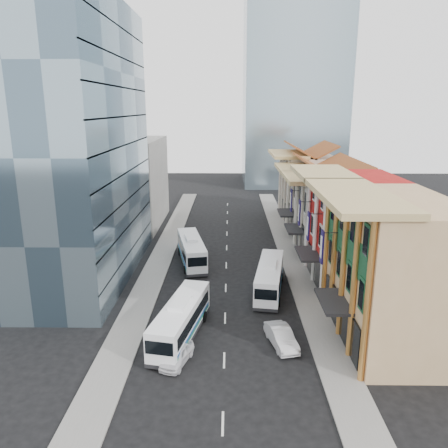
{
  "coord_description": "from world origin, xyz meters",
  "views": [
    {
      "loc": [
        0.37,
        -28.92,
        19.0
      ],
      "look_at": [
        -0.25,
        19.87,
        5.88
      ],
      "focal_mm": 35.0,
      "sensor_mm": 36.0,
      "label": 1
    }
  ],
  "objects_px": {
    "bus_left_far": "(192,250)",
    "shophouse_tan": "(394,270)",
    "sedan_left": "(177,355)",
    "sedan_right": "(281,337)",
    "office_tower": "(70,145)",
    "bus_right": "(270,277)",
    "bus_left_near": "(181,319)"
  },
  "relations": [
    {
      "from": "sedan_right",
      "to": "bus_right",
      "type": "bearing_deg",
      "value": 76.74
    },
    {
      "from": "sedan_right",
      "to": "sedan_left",
      "type": "bearing_deg",
      "value": -175.52
    },
    {
      "from": "bus_left_far",
      "to": "shophouse_tan",
      "type": "bearing_deg",
      "value": -56.13
    },
    {
      "from": "office_tower",
      "to": "bus_right",
      "type": "xyz_separation_m",
      "value": [
        21.62,
        -4.98,
        -13.31
      ]
    },
    {
      "from": "sedan_left",
      "to": "bus_left_near",
      "type": "bearing_deg",
      "value": 108.32
    },
    {
      "from": "office_tower",
      "to": "bus_left_near",
      "type": "xyz_separation_m",
      "value": [
        13.3,
        -14.53,
        -13.3
      ]
    },
    {
      "from": "bus_right",
      "to": "office_tower",
      "type": "bearing_deg",
      "value": 176.17
    },
    {
      "from": "sedan_left",
      "to": "sedan_right",
      "type": "distance_m",
      "value": 8.68
    },
    {
      "from": "bus_right",
      "to": "sedan_right",
      "type": "xyz_separation_m",
      "value": [
        0.04,
        -10.76,
        -0.93
      ]
    },
    {
      "from": "shophouse_tan",
      "to": "sedan_right",
      "type": "relative_size",
      "value": 3.04
    },
    {
      "from": "office_tower",
      "to": "bus_left_near",
      "type": "height_order",
      "value": "office_tower"
    },
    {
      "from": "bus_left_near",
      "to": "bus_right",
      "type": "relative_size",
      "value": 1.01
    },
    {
      "from": "bus_left_near",
      "to": "sedan_right",
      "type": "distance_m",
      "value": 8.5
    },
    {
      "from": "bus_left_near",
      "to": "bus_right",
      "type": "height_order",
      "value": "bus_left_near"
    },
    {
      "from": "shophouse_tan",
      "to": "bus_left_near",
      "type": "xyz_separation_m",
      "value": [
        -17.7,
        -0.53,
        -4.3
      ]
    },
    {
      "from": "office_tower",
      "to": "bus_left_far",
      "type": "height_order",
      "value": "office_tower"
    },
    {
      "from": "bus_right",
      "to": "sedan_right",
      "type": "bearing_deg",
      "value": -80.66
    },
    {
      "from": "shophouse_tan",
      "to": "sedan_left",
      "type": "bearing_deg",
      "value": -165.92
    },
    {
      "from": "office_tower",
      "to": "bus_right",
      "type": "relative_size",
      "value": 2.85
    },
    {
      "from": "shophouse_tan",
      "to": "bus_right",
      "type": "bearing_deg",
      "value": 136.1
    },
    {
      "from": "shophouse_tan",
      "to": "sedan_left",
      "type": "distance_m",
      "value": 18.91
    },
    {
      "from": "bus_right",
      "to": "sedan_left",
      "type": "relative_size",
      "value": 2.66
    },
    {
      "from": "bus_left_near",
      "to": "sedan_left",
      "type": "relative_size",
      "value": 2.68
    },
    {
      "from": "bus_right",
      "to": "bus_left_near",
      "type": "bearing_deg",
      "value": -121.91
    },
    {
      "from": "shophouse_tan",
      "to": "office_tower",
      "type": "distance_m",
      "value": 35.19
    },
    {
      "from": "bus_left_far",
      "to": "sedan_right",
      "type": "height_order",
      "value": "bus_left_far"
    },
    {
      "from": "office_tower",
      "to": "shophouse_tan",
      "type": "bearing_deg",
      "value": -24.3
    },
    {
      "from": "shophouse_tan",
      "to": "bus_left_far",
      "type": "xyz_separation_m",
      "value": [
        -18.35,
        17.82,
        -4.26
      ]
    },
    {
      "from": "bus_left_far",
      "to": "sedan_left",
      "type": "xyz_separation_m",
      "value": [
        0.76,
        -22.23,
        -1.07
      ]
    },
    {
      "from": "bus_right",
      "to": "sedan_left",
      "type": "distance_m",
      "value": 15.78
    },
    {
      "from": "office_tower",
      "to": "bus_right",
      "type": "height_order",
      "value": "office_tower"
    },
    {
      "from": "shophouse_tan",
      "to": "office_tower",
      "type": "bearing_deg",
      "value": 155.7
    }
  ]
}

